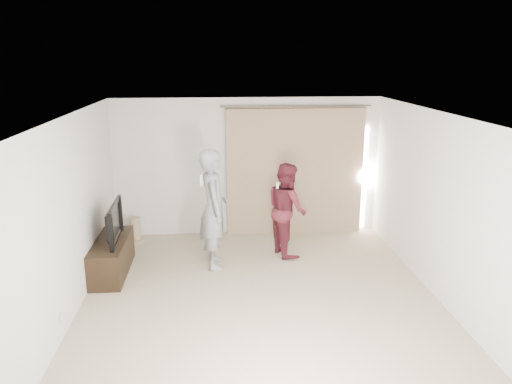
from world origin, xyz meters
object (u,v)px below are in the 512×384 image
tv_console (112,257)px  person_man (214,209)px  tv (109,222)px  person_woman (287,209)px

tv_console → person_man: 1.77m
tv → tv_console: bearing=-0.0°
person_man → person_woman: (1.24, 0.44, -0.17)m
tv → person_man: 1.64m
tv_console → person_man: size_ratio=0.73×
tv_console → tv: tv is taller
tv_console → person_man: person_man is taller
tv → person_woman: bearing=-80.3°
person_man → tv: bearing=-174.5°
person_man → person_woman: 1.33m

